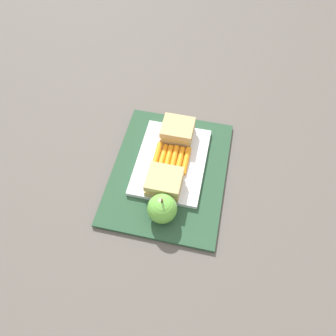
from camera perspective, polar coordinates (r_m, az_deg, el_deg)
name	(u,v)px	position (r m, az deg, el deg)	size (l,w,h in m)	color
ground_plane	(169,173)	(0.81, 0.19, -0.87)	(2.40, 2.40, 0.00)	#56514C
lunchbag_mat	(169,172)	(0.81, 0.19, -0.68)	(0.36, 0.28, 0.01)	#284C33
food_tray	(171,161)	(0.81, 0.57, 1.19)	(0.23, 0.17, 0.01)	white
sandwich_half_left	(178,131)	(0.84, 1.71, 6.60)	(0.07, 0.08, 0.04)	tan
sandwich_half_right	(164,182)	(0.75, -0.67, -2.47)	(0.07, 0.08, 0.04)	tan
carrot_sticks_bundle	(171,159)	(0.80, 0.58, 1.68)	(0.08, 0.09, 0.02)	orange
apple	(162,209)	(0.72, -1.04, -7.20)	(0.07, 0.07, 0.08)	#66B742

